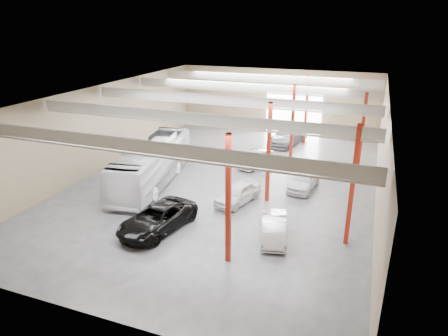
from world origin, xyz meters
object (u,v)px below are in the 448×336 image
Objects in this scene: car_row_c at (288,136)px; car_right_far at (304,180)px; black_sedan at (158,218)px; car_row_b at (255,158)px; coach_bus at (153,163)px; car_right_near at (274,228)px; car_row_a at (238,193)px.

car_row_c is 11.55m from car_right_far.
black_sedan reaches higher than car_right_far.
coach_bus is at bearing -120.27° from car_row_b.
car_right_far reaches higher than car_right_near.
car_row_c is at bearing 94.91° from car_row_b.
coach_bus is at bearing 141.67° from car_right_near.
car_row_c is at bearing 90.76° from black_sedan.
black_sedan is at bearing -85.84° from car_row_b.
car_row_b is at bearing 90.49° from black_sedan.
car_row_a is at bearing -76.99° from car_row_c.
car_right_near is at bearing -33.56° from coach_bus.
black_sedan is 1.30× the size of car_right_far.
car_right_far is (0.35, 7.92, 0.06)m from car_right_near.
black_sedan is 6.98m from car_right_near.
black_sedan reaches higher than car_row_a.
car_row_b is 0.97× the size of car_right_far.
coach_bus is at bearing -159.24° from car_right_far.
coach_bus is at bearing -171.95° from car_row_a.
coach_bus is 15.91m from car_row_c.
black_sedan is 11.82m from car_right_far.
coach_bus is 2.00× the size of car_row_c.
car_right_far is at bearing 5.80° from coach_bus.
black_sedan is at bearing -121.29° from car_right_far.
car_row_a reaches higher than car_right_near.
black_sedan reaches higher than car_row_b.
coach_bus is 2.84× the size of car_row_b.
car_right_near is at bearing -86.51° from car_right_far.
car_row_c reaches higher than car_row_a.
car_row_a is 1.02× the size of car_right_near.
black_sedan is at bearing -85.81° from car_row_c.
car_row_a is at bearing 69.38° from black_sedan.
car_row_c is (0.32, 15.00, 0.15)m from car_row_a.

